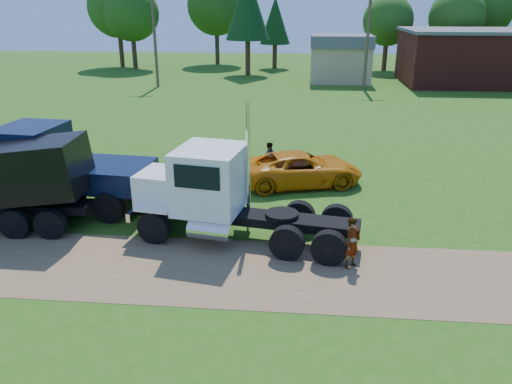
# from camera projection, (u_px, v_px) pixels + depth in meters

# --- Properties ---
(ground) EXTENTS (140.00, 140.00, 0.00)m
(ground) POSITION_uv_depth(u_px,v_px,m) (292.00, 274.00, 15.41)
(ground) COLOR #245913
(ground) RESTS_ON ground
(dirt_track) EXTENTS (120.00, 4.20, 0.01)m
(dirt_track) POSITION_uv_depth(u_px,v_px,m) (292.00, 273.00, 15.41)
(dirt_track) COLOR brown
(dirt_track) RESTS_ON ground
(white_semi_tractor) EXTENTS (8.10, 3.81, 4.79)m
(white_semi_tractor) POSITION_uv_depth(u_px,v_px,m) (213.00, 193.00, 17.39)
(white_semi_tractor) COLOR black
(white_semi_tractor) RESTS_ON ground
(navy_truck) EXTENTS (7.78, 3.27, 3.31)m
(navy_truck) POSITION_uv_depth(u_px,v_px,m) (50.00, 166.00, 19.99)
(navy_truck) COLOR #990C0B
(navy_truck) RESTS_ON ground
(orange_pickup) EXTENTS (5.96, 3.91, 1.52)m
(orange_pickup) POSITION_uv_depth(u_px,v_px,m) (302.00, 169.00, 22.63)
(orange_pickup) COLOR orange
(orange_pickup) RESTS_ON ground
(spectator_a) EXTENTS (0.71, 0.71, 1.67)m
(spectator_a) POSITION_uv_depth(u_px,v_px,m) (352.00, 243.00, 15.51)
(spectator_a) COLOR #999999
(spectator_a) RESTS_ON ground
(spectator_b) EXTENTS (0.84, 0.70, 1.56)m
(spectator_b) POSITION_uv_depth(u_px,v_px,m) (269.00, 158.00, 24.12)
(spectator_b) COLOR #999999
(spectator_b) RESTS_ON ground
(brick_building) EXTENTS (15.40, 10.40, 5.30)m
(brick_building) POSITION_uv_depth(u_px,v_px,m) (481.00, 57.00, 50.13)
(brick_building) COLOR maroon
(brick_building) RESTS_ON ground
(tan_shed) EXTENTS (6.20, 5.40, 4.70)m
(tan_shed) POSITION_uv_depth(u_px,v_px,m) (340.00, 58.00, 51.40)
(tan_shed) COLOR tan
(tan_shed) RESTS_ON ground
(utility_poles) EXTENTS (42.20, 0.28, 9.00)m
(utility_poles) POSITION_uv_depth(u_px,v_px,m) (368.00, 38.00, 45.76)
(utility_poles) COLOR #453B27
(utility_poles) RESTS_ON ground
(tree_row) EXTENTS (58.10, 16.25, 11.11)m
(tree_row) POSITION_uv_depth(u_px,v_px,m) (302.00, 12.00, 59.87)
(tree_row) COLOR #352416
(tree_row) RESTS_ON ground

